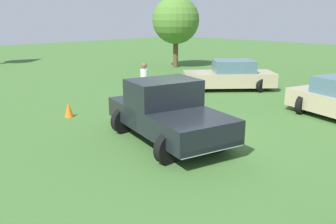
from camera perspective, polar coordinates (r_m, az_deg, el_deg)
The scene contains 6 objects.
ground_plane at distance 11.03m, azimuth 3.90°, elevation -3.86°, with size 80.00×80.00×0.00m, color #3D662D.
pickup_truck at distance 10.37m, azimuth -0.32°, elevation 0.37°, with size 3.08×4.75×1.82m.
sedan_near at distance 18.10m, azimuth 9.98°, elevation 5.78°, with size 4.51×4.26×1.49m.
person_bystander at distance 14.62m, azimuth -3.84°, elevation 5.00°, with size 0.40×0.40×1.77m.
tree_far_center at distance 25.63m, azimuth 1.27°, elevation 14.62°, with size 3.32×3.32×4.99m.
traffic_cone at distance 13.49m, azimuth -15.78°, elevation 0.38°, with size 0.32×0.32×0.55m, color orange.
Camera 1 is at (-7.75, -6.96, 3.61)m, focal length 37.63 mm.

